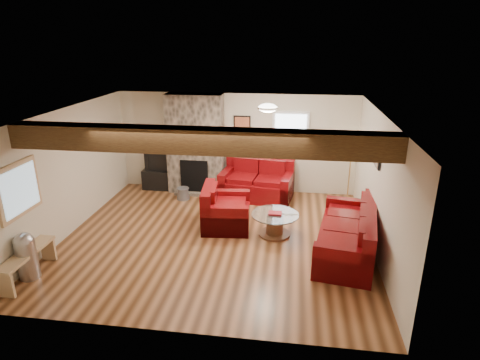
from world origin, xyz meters
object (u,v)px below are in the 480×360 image
at_px(tv_cabinet, 163,179).
at_px(television, 162,161).
at_px(loveseat, 257,180).
at_px(floor_lamp, 352,149).
at_px(coffee_table, 275,224).
at_px(armchair_red, 226,207).
at_px(sofa_three, 347,230).

distance_m(tv_cabinet, television, 0.51).
distance_m(loveseat, floor_lamp, 2.38).
xyz_separation_m(television, floor_lamp, (4.72, -0.20, 0.55)).
bearing_deg(coffee_table, armchair_red, 165.76).
bearing_deg(coffee_table, tv_cabinet, 143.70).
bearing_deg(television, tv_cabinet, 0.00).
distance_m(coffee_table, tv_cabinet, 3.80).
bearing_deg(television, armchair_red, -44.40).
bearing_deg(sofa_three, television, -112.53).
bearing_deg(floor_lamp, loveseat, -177.55).
relative_size(loveseat, tv_cabinet, 1.68).
xyz_separation_m(sofa_three, loveseat, (-1.90, 2.44, 0.02)).
bearing_deg(tv_cabinet, armchair_red, -44.40).
xyz_separation_m(coffee_table, tv_cabinet, (-3.06, 2.25, 0.02)).
bearing_deg(television, coffee_table, -36.30).
distance_m(sofa_three, floor_lamp, 2.71).
xyz_separation_m(loveseat, television, (-2.50, 0.30, 0.31)).
relative_size(loveseat, coffee_table, 1.82).
xyz_separation_m(loveseat, armchair_red, (-0.47, -1.69, -0.02)).
relative_size(tv_cabinet, television, 1.19).
relative_size(coffee_table, tv_cabinet, 0.92).
xyz_separation_m(sofa_three, tv_cabinet, (-4.40, 2.74, -0.19)).
bearing_deg(loveseat, coffee_table, -66.25).
relative_size(sofa_three, tv_cabinet, 2.23).
bearing_deg(armchair_red, tv_cabinet, 40.19).
bearing_deg(armchair_red, sofa_three, -113.12).
bearing_deg(coffee_table, floor_lamp, 50.90).
bearing_deg(floor_lamp, television, 177.52).
bearing_deg(coffee_table, loveseat, 106.02).
bearing_deg(sofa_three, armchair_red, -98.30).
xyz_separation_m(armchair_red, coffee_table, (1.03, -0.26, -0.21)).
height_order(sofa_three, tv_cabinet, sofa_three).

